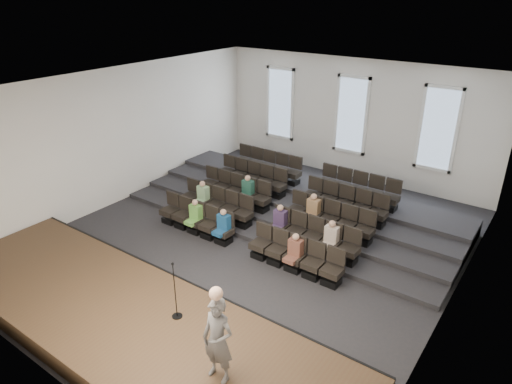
# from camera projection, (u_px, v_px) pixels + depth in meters

# --- Properties ---
(ground) EXTENTS (14.00, 14.00, 0.00)m
(ground) POSITION_uv_depth(u_px,v_px,m) (253.00, 242.00, 14.77)
(ground) COLOR black
(ground) RESTS_ON ground
(ceiling) EXTENTS (12.00, 14.00, 0.02)m
(ceiling) POSITION_uv_depth(u_px,v_px,m) (252.00, 86.00, 12.71)
(ceiling) COLOR white
(ceiling) RESTS_ON ground
(wall_back) EXTENTS (12.00, 0.04, 5.00)m
(wall_back) POSITION_uv_depth(u_px,v_px,m) (352.00, 119.00, 18.94)
(wall_back) COLOR white
(wall_back) RESTS_ON ground
(wall_front) EXTENTS (12.00, 0.04, 5.00)m
(wall_front) POSITION_uv_depth(u_px,v_px,m) (32.00, 282.00, 8.54)
(wall_front) COLOR white
(wall_front) RESTS_ON ground
(wall_left) EXTENTS (0.04, 14.00, 5.00)m
(wall_left) POSITION_uv_depth(u_px,v_px,m) (122.00, 135.00, 16.94)
(wall_left) COLOR white
(wall_left) RESTS_ON ground
(wall_right) EXTENTS (0.04, 14.00, 5.00)m
(wall_right) POSITION_uv_depth(u_px,v_px,m) (463.00, 226.00, 10.55)
(wall_right) COLOR white
(wall_right) RESTS_ON ground
(stage) EXTENTS (11.80, 3.60, 0.50)m
(stage) POSITION_uv_depth(u_px,v_px,m) (127.00, 321.00, 10.89)
(stage) COLOR #3D2B1A
(stage) RESTS_ON ground
(stage_lip) EXTENTS (11.80, 0.06, 0.52)m
(stage_lip) POSITION_uv_depth(u_px,v_px,m) (180.00, 285.00, 12.20)
(stage_lip) COLOR black
(stage_lip) RESTS_ON ground
(risers) EXTENTS (11.80, 4.80, 0.60)m
(risers) POSITION_uv_depth(u_px,v_px,m) (302.00, 202.00, 17.04)
(risers) COLOR black
(risers) RESTS_ON ground
(seating_rows) EXTENTS (6.80, 4.70, 1.67)m
(seating_rows) POSITION_uv_depth(u_px,v_px,m) (279.00, 206.00, 15.63)
(seating_rows) COLOR black
(seating_rows) RESTS_ON ground
(windows) EXTENTS (8.44, 0.10, 3.24)m
(windows) POSITION_uv_depth(u_px,v_px,m) (351.00, 115.00, 18.81)
(windows) COLOR white
(windows) RESTS_ON wall_back
(audience) EXTENTS (5.45, 2.64, 1.10)m
(audience) POSITION_uv_depth(u_px,v_px,m) (258.00, 216.00, 14.68)
(audience) COLOR #60A542
(audience) RESTS_ON seating_rows
(speaker) EXTENTS (0.70, 0.48, 1.85)m
(speaker) POSITION_uv_depth(u_px,v_px,m) (218.00, 340.00, 8.65)
(speaker) COLOR #555251
(speaker) RESTS_ON stage
(mic_stand) EXTENTS (0.25, 0.25, 1.49)m
(mic_stand) POSITION_uv_depth(u_px,v_px,m) (176.00, 301.00, 10.49)
(mic_stand) COLOR black
(mic_stand) RESTS_ON stage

